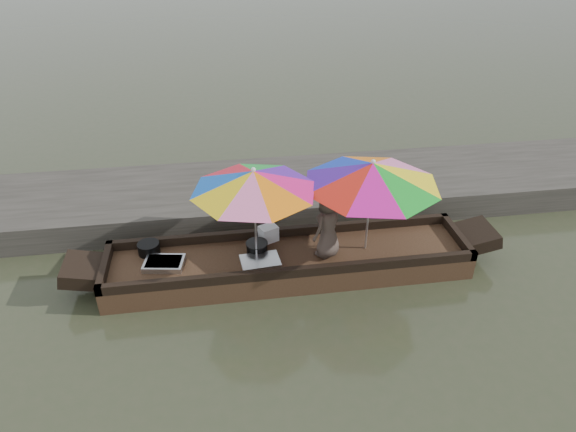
{
  "coord_description": "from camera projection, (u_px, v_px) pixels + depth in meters",
  "views": [
    {
      "loc": [
        -0.99,
        -6.47,
        5.07
      ],
      "look_at": [
        0.0,
        0.1,
        1.0
      ],
      "focal_mm": 32.0,
      "sensor_mm": 36.0,
      "label": 1
    }
  ],
  "objects": [
    {
      "name": "cooking_pot",
      "position": [
        149.0,
        248.0,
        8.04
      ],
      "size": [
        0.34,
        0.34,
        0.18
      ],
      "primitive_type": "cylinder",
      "color": "black",
      "rests_on": "boat_hull"
    },
    {
      "name": "tray_crayfish",
      "position": [
        164.0,
        263.0,
        7.77
      ],
      "size": [
        0.65,
        0.5,
        0.09
      ],
      "primitive_type": "cube",
      "rotation": [
        0.0,
        0.0,
        -0.17
      ],
      "color": "silver",
      "rests_on": "boat_hull"
    },
    {
      "name": "water",
      "position": [
        289.0,
        272.0,
        8.23
      ],
      "size": [
        80.0,
        80.0,
        0.0
      ],
      "primitive_type": "plane",
      "color": "#333A24",
      "rests_on": "ground"
    },
    {
      "name": "umbrella_stern",
      "position": [
        369.0,
        206.0,
        7.8
      ],
      "size": [
        2.41,
        2.41,
        1.55
      ],
      "primitive_type": null,
      "rotation": [
        0.0,
        0.0,
        0.17
      ],
      "color": "pink",
      "rests_on": "boat_hull"
    },
    {
      "name": "vendor",
      "position": [
        328.0,
        225.0,
        7.77
      ],
      "size": [
        0.64,
        0.62,
        1.1
      ],
      "primitive_type": "imported",
      "rotation": [
        0.0,
        0.0,
        3.84
      ],
      "color": "#4C3E36",
      "rests_on": "boat_hull"
    },
    {
      "name": "umbrella_bow",
      "position": [
        255.0,
        215.0,
        7.58
      ],
      "size": [
        2.13,
        2.13,
        1.55
      ],
      "primitive_type": null,
      "rotation": [
        0.0,
        0.0,
        0.16
      ],
      "color": "#5214A5",
      "rests_on": "boat_hull"
    },
    {
      "name": "dock",
      "position": [
        272.0,
        193.0,
        9.95
      ],
      "size": [
        22.0,
        2.2,
        0.5
      ],
      "primitive_type": "cube",
      "color": "#2D2B26",
      "rests_on": "ground"
    },
    {
      "name": "tray_scallop",
      "position": [
        260.0,
        261.0,
        7.84
      ],
      "size": [
        0.62,
        0.46,
        0.06
      ],
      "primitive_type": "cube",
      "rotation": [
        0.0,
        0.0,
        0.09
      ],
      "color": "silver",
      "rests_on": "boat_hull"
    },
    {
      "name": "charcoal_grill",
      "position": [
        257.0,
        248.0,
        8.07
      ],
      "size": [
        0.33,
        0.33,
        0.15
      ],
      "primitive_type": "cylinder",
      "color": "black",
      "rests_on": "boat_hull"
    },
    {
      "name": "supply_bag",
      "position": [
        268.0,
        233.0,
        8.32
      ],
      "size": [
        0.34,
        0.31,
        0.26
      ],
      "primitive_type": "cube",
      "rotation": [
        0.0,
        0.0,
        0.4
      ],
      "color": "silver",
      "rests_on": "boat_hull"
    },
    {
      "name": "boat_hull",
      "position": [
        289.0,
        264.0,
        8.14
      ],
      "size": [
        5.67,
        1.2,
        0.35
      ],
      "primitive_type": "cube",
      "color": "black",
      "rests_on": "water"
    }
  ]
}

